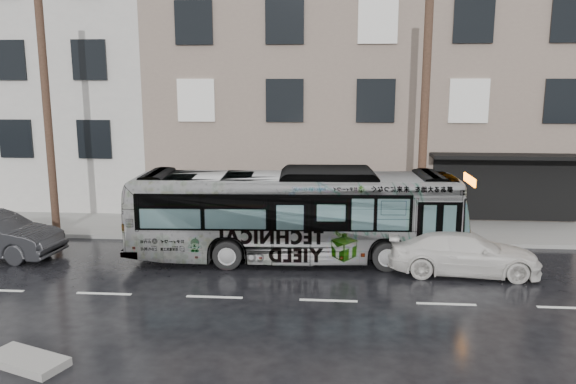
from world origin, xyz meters
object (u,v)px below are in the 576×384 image
(utility_pole_rear, at_px, (48,117))
(bus, at_px, (295,215))
(sign_post, at_px, (450,210))
(utility_pole_front, at_px, (424,119))
(white_sedan, at_px, (463,252))

(utility_pole_rear, xyz_separation_m, bus, (9.52, -2.14, -3.09))
(sign_post, height_order, bus, bus)
(utility_pole_front, xyz_separation_m, bus, (-4.48, -2.14, -3.09))
(sign_post, xyz_separation_m, white_sedan, (-0.21, -3.11, -0.67))
(utility_pole_rear, xyz_separation_m, sign_post, (15.10, 0.00, -3.30))
(bus, relative_size, white_sedan, 2.38)
(sign_post, height_order, white_sedan, sign_post)
(utility_pole_rear, xyz_separation_m, white_sedan, (14.89, -3.11, -3.97))
(bus, distance_m, white_sedan, 5.53)
(sign_post, xyz_separation_m, bus, (-5.58, -2.14, 0.21))
(sign_post, bearing_deg, utility_pole_rear, 180.00)
(utility_pole_front, bearing_deg, sign_post, 0.00)
(utility_pole_front, relative_size, utility_pole_rear, 1.00)
(sign_post, bearing_deg, white_sedan, -93.80)
(utility_pole_rear, relative_size, bus, 0.80)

